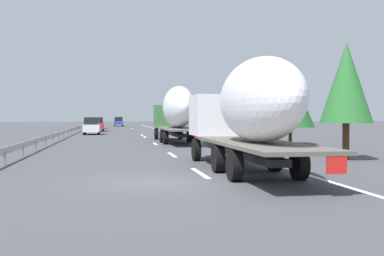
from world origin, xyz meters
name	(u,v)px	position (x,y,z in m)	size (l,w,h in m)	color
ground_plane	(125,134)	(40.00, 0.00, 0.00)	(260.00, 260.00, 0.00)	#424247
lane_stripe_0	(200,173)	(2.00, -1.80, 0.00)	(3.20, 0.20, 0.01)	white
lane_stripe_1	(172,155)	(10.20, -1.80, 0.00)	(3.20, 0.20, 0.01)	white
lane_stripe_2	(155,144)	(20.49, -1.80, 0.00)	(3.20, 0.20, 0.01)	white
lane_stripe_3	(145,137)	(32.35, -1.80, 0.00)	(3.20, 0.20, 0.01)	white
lane_stripe_4	(142,135)	(36.88, -1.80, 0.00)	(3.20, 0.20, 0.01)	white
lane_stripe_5	(135,130)	(55.05, -1.80, 0.00)	(3.20, 0.20, 0.01)	white
lane_stripe_6	(134,130)	(55.63, -1.80, 0.00)	(3.20, 0.20, 0.01)	white
lane_stripe_7	(132,129)	(64.08, -1.80, 0.00)	(3.20, 0.20, 0.01)	white
edge_line_right	(167,132)	(45.00, -5.50, 0.00)	(110.00, 0.20, 0.01)	white
truck_lead	(176,111)	(21.89, -3.60, 2.52)	(14.24, 2.55, 4.41)	#387038
truck_trailing	(248,109)	(1.94, -3.60, 2.37)	(12.91, 2.55, 4.12)	silver
car_yellow_coupe	(98,123)	(64.11, 3.85, 0.95)	(4.34, 1.88, 1.90)	gold
car_red_compact	(97,124)	(51.49, 3.61, 0.98)	(4.46, 1.89, 1.96)	red
car_white_van	(92,126)	(39.66, 3.79, 0.98)	(4.28, 1.84, 1.97)	white
car_blue_sedan	(118,122)	(81.71, 0.27, 0.97)	(4.20, 1.85, 1.95)	#28479E
road_sign	(174,116)	(46.58, -6.70, 2.13)	(0.10, 0.90, 3.07)	gray
tree_0	(182,105)	(74.96, -11.88, 4.34)	(3.47, 3.47, 6.81)	#472D19
tree_1	(214,107)	(43.69, -11.46, 3.30)	(3.05, 3.05, 5.19)	#472D19
tree_2	(346,83)	(6.00, -9.72, 3.70)	(2.50, 2.50, 5.66)	#472D19
tree_3	(254,93)	(28.34, -12.03, 4.32)	(3.62, 3.62, 7.31)	#472D19
tree_4	(290,99)	(18.06, -11.68, 3.38)	(3.57, 3.57, 5.49)	#472D19
tree_5	(173,108)	(74.98, -10.17, 3.69)	(2.54, 2.54, 5.58)	#472D19
guardrail_median	(74,129)	(43.00, 6.00, 0.58)	(94.00, 0.10, 0.76)	#9EA0A5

